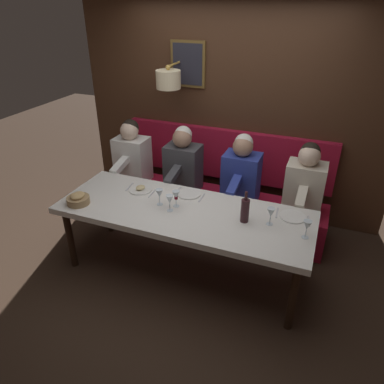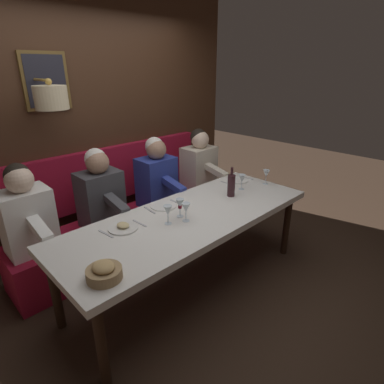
{
  "view_description": "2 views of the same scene",
  "coord_description": "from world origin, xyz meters",
  "px_view_note": "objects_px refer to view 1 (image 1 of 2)",
  "views": [
    {
      "loc": [
        -2.69,
        -1.15,
        2.52
      ],
      "look_at": [
        0.05,
        -0.07,
        0.92
      ],
      "focal_mm": 33.76,
      "sensor_mm": 36.0,
      "label": 1
    },
    {
      "loc": [
        -1.77,
        1.73,
        1.96
      ],
      "look_at": [
        0.05,
        -0.07,
        0.92
      ],
      "focal_mm": 29.23,
      "sensor_mm": 36.0,
      "label": 2
    }
  ],
  "objects_px": {
    "dining_table": "(184,215)",
    "diner_near": "(241,171)",
    "wine_glass_3": "(170,200)",
    "bread_bowl": "(78,199)",
    "wine_glass_1": "(307,226)",
    "wine_glass_0": "(271,213)",
    "wine_glass_4": "(176,196)",
    "diner_middle": "(183,162)",
    "wine_bottle": "(245,210)",
    "diner_far": "(132,153)",
    "diner_nearest": "(305,181)",
    "wine_glass_2": "(159,194)"
  },
  "relations": [
    {
      "from": "dining_table",
      "to": "diner_near",
      "type": "height_order",
      "value": "diner_near"
    },
    {
      "from": "dining_table",
      "to": "wine_glass_3",
      "type": "relative_size",
      "value": 14.84
    },
    {
      "from": "wine_glass_3",
      "to": "bread_bowl",
      "type": "bearing_deg",
      "value": 103.16
    },
    {
      "from": "dining_table",
      "to": "wine_glass_1",
      "type": "bearing_deg",
      "value": -91.75
    },
    {
      "from": "wine_glass_0",
      "to": "wine_glass_4",
      "type": "relative_size",
      "value": 1.0
    },
    {
      "from": "diner_middle",
      "to": "bread_bowl",
      "type": "relative_size",
      "value": 3.6
    },
    {
      "from": "wine_bottle",
      "to": "wine_glass_4",
      "type": "bearing_deg",
      "value": 88.54
    },
    {
      "from": "bread_bowl",
      "to": "dining_table",
      "type": "bearing_deg",
      "value": -74.99
    },
    {
      "from": "dining_table",
      "to": "wine_glass_4",
      "type": "bearing_deg",
      "value": 68.03
    },
    {
      "from": "wine_glass_4",
      "to": "diner_near",
      "type": "bearing_deg",
      "value": -26.35
    },
    {
      "from": "wine_bottle",
      "to": "diner_near",
      "type": "bearing_deg",
      "value": 16.6
    },
    {
      "from": "diner_middle",
      "to": "diner_far",
      "type": "distance_m",
      "value": 0.69
    },
    {
      "from": "diner_nearest",
      "to": "wine_glass_4",
      "type": "relative_size",
      "value": 4.82
    },
    {
      "from": "wine_glass_4",
      "to": "wine_bottle",
      "type": "xyz_separation_m",
      "value": [
        -0.02,
        -0.68,
        0.0
      ]
    },
    {
      "from": "dining_table",
      "to": "diner_nearest",
      "type": "relative_size",
      "value": 3.08
    },
    {
      "from": "wine_glass_2",
      "to": "diner_far",
      "type": "bearing_deg",
      "value": 42.85
    },
    {
      "from": "bread_bowl",
      "to": "diner_near",
      "type": "bearing_deg",
      "value": -49.07
    },
    {
      "from": "dining_table",
      "to": "wine_glass_2",
      "type": "height_order",
      "value": "wine_glass_2"
    },
    {
      "from": "diner_nearest",
      "to": "bread_bowl",
      "type": "distance_m",
      "value": 2.32
    },
    {
      "from": "wine_glass_0",
      "to": "wine_glass_2",
      "type": "distance_m",
      "value": 1.06
    },
    {
      "from": "diner_nearest",
      "to": "wine_bottle",
      "type": "distance_m",
      "value": 0.96
    },
    {
      "from": "diner_nearest",
      "to": "wine_bottle",
      "type": "bearing_deg",
      "value": 153.47
    },
    {
      "from": "diner_far",
      "to": "wine_glass_4",
      "type": "bearing_deg",
      "value": -130.97
    },
    {
      "from": "diner_middle",
      "to": "wine_glass_1",
      "type": "xyz_separation_m",
      "value": [
        -0.92,
        -1.5,
        0.04
      ]
    },
    {
      "from": "wine_bottle",
      "to": "diner_far",
      "type": "bearing_deg",
      "value": 62.39
    },
    {
      "from": "wine_glass_1",
      "to": "wine_glass_2",
      "type": "xyz_separation_m",
      "value": [
        0.04,
        1.38,
        0.0
      ]
    },
    {
      "from": "diner_middle",
      "to": "wine_bottle",
      "type": "xyz_separation_m",
      "value": [
        -0.86,
        -0.96,
        0.04
      ]
    },
    {
      "from": "diner_nearest",
      "to": "wine_bottle",
      "type": "height_order",
      "value": "diner_nearest"
    },
    {
      "from": "diner_nearest",
      "to": "wine_glass_2",
      "type": "relative_size",
      "value": 4.82
    },
    {
      "from": "wine_glass_0",
      "to": "wine_bottle",
      "type": "distance_m",
      "value": 0.23
    },
    {
      "from": "wine_bottle",
      "to": "wine_glass_1",
      "type": "bearing_deg",
      "value": -95.71
    },
    {
      "from": "wine_glass_1",
      "to": "wine_bottle",
      "type": "distance_m",
      "value": 0.54
    },
    {
      "from": "diner_far",
      "to": "dining_table",
      "type": "bearing_deg",
      "value": -129.64
    },
    {
      "from": "diner_near",
      "to": "diner_middle",
      "type": "xyz_separation_m",
      "value": [
        0.0,
        0.71,
        0.0
      ]
    },
    {
      "from": "wine_glass_2",
      "to": "diner_nearest",
      "type": "bearing_deg",
      "value": -55.38
    },
    {
      "from": "wine_glass_4",
      "to": "wine_glass_3",
      "type": "bearing_deg",
      "value": 167.65
    },
    {
      "from": "wine_glass_3",
      "to": "wine_glass_2",
      "type": "bearing_deg",
      "value": 64.2
    },
    {
      "from": "diner_near",
      "to": "bread_bowl",
      "type": "bearing_deg",
      "value": 130.93
    },
    {
      "from": "diner_near",
      "to": "wine_glass_4",
      "type": "relative_size",
      "value": 4.82
    },
    {
      "from": "dining_table",
      "to": "wine_glass_1",
      "type": "relative_size",
      "value": 14.84
    },
    {
      "from": "diner_near",
      "to": "wine_glass_4",
      "type": "xyz_separation_m",
      "value": [
        -0.84,
        0.42,
        0.04
      ]
    },
    {
      "from": "wine_glass_3",
      "to": "bread_bowl",
      "type": "xyz_separation_m",
      "value": [
        -0.21,
        0.89,
        -0.07
      ]
    },
    {
      "from": "wine_bottle",
      "to": "diner_nearest",
      "type": "bearing_deg",
      "value": -26.53
    },
    {
      "from": "diner_far",
      "to": "wine_bottle",
      "type": "relative_size",
      "value": 2.64
    },
    {
      "from": "diner_near",
      "to": "bread_bowl",
      "type": "distance_m",
      "value": 1.76
    },
    {
      "from": "wine_glass_0",
      "to": "diner_middle",
      "type": "bearing_deg",
      "value": 55.1
    },
    {
      "from": "bread_bowl",
      "to": "wine_glass_0",
      "type": "bearing_deg",
      "value": -79.84
    },
    {
      "from": "wine_glass_0",
      "to": "wine_glass_4",
      "type": "bearing_deg",
      "value": 91.18
    },
    {
      "from": "diner_far",
      "to": "bread_bowl",
      "type": "xyz_separation_m",
      "value": [
        -1.15,
        -0.07,
        -0.03
      ]
    },
    {
      "from": "diner_nearest",
      "to": "wine_glass_0",
      "type": "height_order",
      "value": "diner_nearest"
    }
  ]
}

